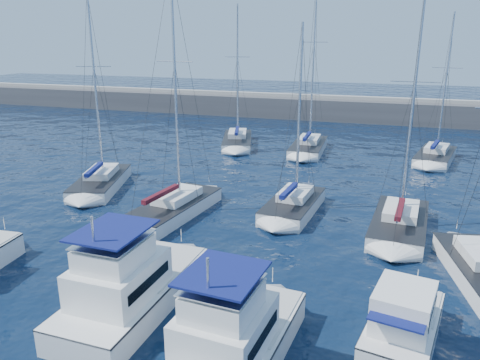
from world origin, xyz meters
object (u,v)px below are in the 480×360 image
(motor_yacht_stbd_inner, at_px, (232,341))
(sailboat_back_a, at_px, (237,141))
(motor_yacht_stbd_outer, at_px, (403,326))
(sailboat_mid_b, at_px, (174,207))
(sailboat_back_b, at_px, (308,146))
(motor_yacht_port_inner, at_px, (129,289))
(sailboat_mid_d, at_px, (399,224))
(sailboat_mid_c, at_px, (293,205))
(sailboat_back_c, at_px, (435,156))
(sailboat_mid_a, at_px, (101,182))

(motor_yacht_stbd_inner, relative_size, sailboat_back_a, 0.51)
(motor_yacht_stbd_outer, relative_size, sailboat_mid_b, 0.35)
(motor_yacht_stbd_inner, relative_size, sailboat_back_b, 0.43)
(motor_yacht_port_inner, xyz_separation_m, sailboat_mid_d, (11.28, 13.12, -0.61))
(sailboat_mid_c, xyz_separation_m, sailboat_mid_d, (7.01, -1.19, 0.01))
(motor_yacht_port_inner, xyz_separation_m, motor_yacht_stbd_inner, (5.50, -2.04, -0.00))
(motor_yacht_port_inner, height_order, sailboat_back_c, sailboat_back_c)
(sailboat_mid_b, bearing_deg, sailboat_back_a, 104.21)
(sailboat_mid_a, xyz_separation_m, sailboat_back_c, (26.10, 17.44, -0.01))
(motor_yacht_stbd_outer, xyz_separation_m, sailboat_back_c, (3.13, 31.10, -0.42))
(sailboat_back_a, bearing_deg, motor_yacht_stbd_outer, -77.60)
(sailboat_back_b, xyz_separation_m, sailboat_back_c, (12.49, -0.18, -0.03))
(motor_yacht_stbd_inner, xyz_separation_m, sailboat_back_a, (-11.57, 34.96, -0.61))
(sailboat_mid_b, distance_m, sailboat_back_c, 27.58)
(motor_yacht_stbd_inner, relative_size, sailboat_mid_c, 0.60)
(sailboat_back_a, bearing_deg, sailboat_back_c, -18.29)
(motor_yacht_stbd_inner, bearing_deg, sailboat_mid_a, 139.81)
(motor_yacht_port_inner, distance_m, sailboat_back_a, 33.47)
(motor_yacht_stbd_inner, bearing_deg, sailboat_mid_d, 73.56)
(sailboat_mid_a, height_order, sailboat_back_c, sailboat_mid_a)
(sailboat_mid_a, distance_m, sailboat_back_c, 31.39)
(sailboat_mid_a, relative_size, sailboat_back_b, 0.85)
(sailboat_mid_a, bearing_deg, sailboat_mid_b, -40.61)
(motor_yacht_port_inner, distance_m, motor_yacht_stbd_inner, 5.87)
(motor_yacht_stbd_inner, xyz_separation_m, sailboat_mid_a, (-17.06, 16.84, -0.60))
(sailboat_back_b, relative_size, sailboat_back_c, 1.26)
(motor_yacht_stbd_inner, height_order, sailboat_back_b, sailboat_back_b)
(sailboat_mid_b, xyz_separation_m, sailboat_back_b, (5.42, 21.15, 0.02))
(sailboat_mid_b, relative_size, sailboat_back_b, 0.91)
(sailboat_back_c, bearing_deg, motor_yacht_stbd_inner, -92.99)
(sailboat_mid_d, xyz_separation_m, sailboat_back_a, (-17.35, 19.79, 0.00))
(sailboat_mid_a, height_order, sailboat_back_b, sailboat_back_b)
(sailboat_mid_d, bearing_deg, sailboat_mid_c, 174.73)
(sailboat_mid_a, relative_size, sailboat_back_c, 1.07)
(sailboat_mid_b, xyz_separation_m, sailboat_mid_c, (7.65, 3.05, -0.02))
(motor_yacht_port_inner, xyz_separation_m, sailboat_mid_a, (-11.56, 14.80, -0.60))
(sailboat_back_c, bearing_deg, sailboat_back_b, -169.02)
(motor_yacht_stbd_outer, height_order, sailboat_back_a, sailboat_back_a)
(motor_yacht_stbd_inner, xyz_separation_m, sailboat_mid_b, (-8.87, 13.31, -0.59))
(motor_yacht_stbd_inner, xyz_separation_m, sailboat_back_b, (-3.45, 34.46, -0.58))
(motor_yacht_stbd_inner, height_order, sailboat_mid_c, sailboat_mid_c)
(motor_yacht_stbd_inner, relative_size, sailboat_mid_b, 0.48)
(sailboat_mid_a, relative_size, sailboat_mid_c, 1.18)
(sailboat_mid_d, distance_m, sailboat_back_c, 19.39)
(sailboat_back_c, bearing_deg, sailboat_mid_c, -108.00)
(sailboat_mid_c, bearing_deg, motor_yacht_stbd_outer, -57.03)
(motor_yacht_port_inner, distance_m, sailboat_mid_c, 14.95)
(sailboat_mid_b, bearing_deg, motor_yacht_port_inner, -66.26)
(motor_yacht_port_inner, xyz_separation_m, sailboat_mid_b, (-3.37, 11.27, -0.59))
(motor_yacht_port_inner, xyz_separation_m, sailboat_back_c, (14.54, 32.24, -0.61))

